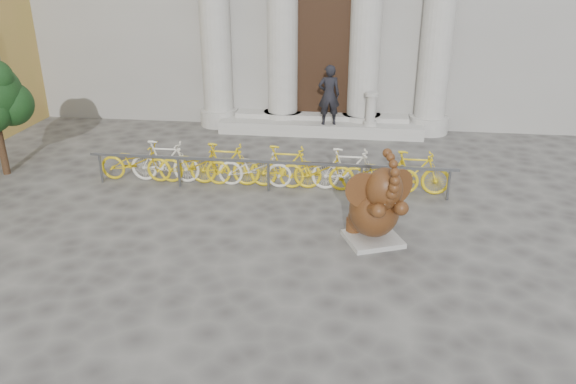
# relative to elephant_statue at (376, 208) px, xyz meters

# --- Properties ---
(ground) EXTENTS (80.00, 80.00, 0.00)m
(ground) POSITION_rel_elephant_statue_xyz_m (-1.50, -2.57, -0.70)
(ground) COLOR #474442
(ground) RESTS_ON ground
(entrance_steps) EXTENTS (6.00, 1.20, 0.36)m
(entrance_steps) POSITION_rel_elephant_statue_xyz_m (-1.50, 6.83, -0.52)
(entrance_steps) COLOR #A8A59E
(entrance_steps) RESTS_ON ground
(elephant_statue) EXTENTS (1.31, 1.53, 1.93)m
(elephant_statue) POSITION_rel_elephant_statue_xyz_m (0.00, 0.00, 0.00)
(elephant_statue) COLOR #A8A59E
(elephant_statue) RESTS_ON ground
(bike_rack) EXTENTS (8.31, 0.53, 1.00)m
(bike_rack) POSITION_rel_elephant_statue_xyz_m (-2.35, 2.42, -0.20)
(bike_rack) COLOR slate
(bike_rack) RESTS_ON ground
(pedestrian) EXTENTS (0.69, 0.52, 1.73)m
(pedestrian) POSITION_rel_elephant_statue_xyz_m (-1.26, 6.48, 0.52)
(pedestrian) COLOR black
(pedestrian) RESTS_ON entrance_steps
(balustrade_post) EXTENTS (0.39, 0.39, 0.96)m
(balustrade_post) POSITION_rel_elephant_statue_xyz_m (-0.05, 6.53, 0.10)
(balustrade_post) COLOR #A8A59E
(balustrade_post) RESTS_ON entrance_steps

